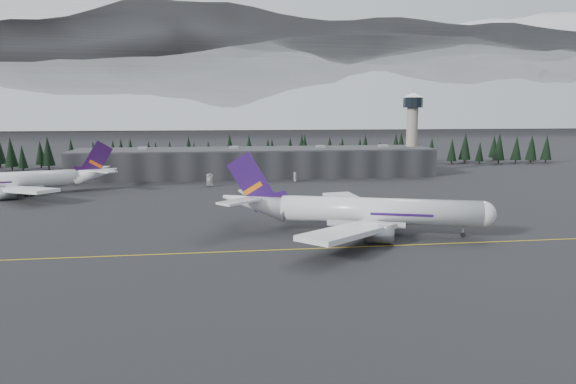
{
  "coord_description": "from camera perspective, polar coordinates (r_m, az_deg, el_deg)",
  "views": [
    {
      "loc": [
        -17.91,
        -107.69,
        29.41
      ],
      "look_at": [
        0.0,
        20.0,
        9.0
      ],
      "focal_mm": 32.0,
      "sensor_mm": 36.0,
      "label": 1
    }
  ],
  "objects": [
    {
      "name": "taxiline",
      "position": [
        111.16,
        1.58,
        -6.35
      ],
      "size": [
        400.0,
        0.4,
        0.02
      ],
      "primitive_type": "cube",
      "color": "gold",
      "rests_on": "ground"
    },
    {
      "name": "ground",
      "position": [
        113.06,
        1.42,
        -6.09
      ],
      "size": [
        1400.0,
        1400.0,
        0.0
      ],
      "primitive_type": "plane",
      "color": "black",
      "rests_on": "ground"
    },
    {
      "name": "jet_parked",
      "position": [
        203.5,
        -27.31,
        1.17
      ],
      "size": [
        61.62,
        55.33,
        18.67
      ],
      "rotation": [
        0.0,
        0.0,
        3.48
      ],
      "color": "silver",
      "rests_on": "ground"
    },
    {
      "name": "control_tower",
      "position": [
        253.42,
        13.64,
        7.39
      ],
      "size": [
        10.0,
        10.0,
        37.7
      ],
      "color": "gray",
      "rests_on": "ground"
    },
    {
      "name": "jet_main",
      "position": [
        125.58,
        7.44,
        -2.06
      ],
      "size": [
        64.62,
        58.26,
        19.51
      ],
      "rotation": [
        0.0,
        0.0,
        -0.31
      ],
      "color": "silver",
      "rests_on": "ground"
    },
    {
      "name": "terminal",
      "position": [
        234.52,
        -3.57,
        3.32
      ],
      "size": [
        160.0,
        30.0,
        12.6
      ],
      "color": "black",
      "rests_on": "ground"
    },
    {
      "name": "gse_vehicle_b",
      "position": [
        216.25,
        0.85,
        1.36
      ],
      "size": [
        4.29,
        3.27,
        1.36
      ],
      "primitive_type": "imported",
      "rotation": [
        0.0,
        0.0,
        -1.09
      ],
      "color": "silver",
      "rests_on": "ground"
    },
    {
      "name": "treeline",
      "position": [
        271.17,
        -4.18,
        4.34
      ],
      "size": [
        360.0,
        20.0,
        15.0
      ],
      "primitive_type": "cube",
      "color": "black",
      "rests_on": "ground"
    },
    {
      "name": "gse_vehicle_a",
      "position": [
        203.96,
        -8.69,
        0.8
      ],
      "size": [
        2.73,
        5.33,
        1.44
      ],
      "primitive_type": "imported",
      "rotation": [
        0.0,
        0.0,
        -0.07
      ],
      "color": "silver",
      "rests_on": "ground"
    },
    {
      "name": "mountain_ridge",
      "position": [
        1108.23,
        -7.11,
        7.41
      ],
      "size": [
        4400.0,
        900.0,
        420.0
      ],
      "primitive_type": null,
      "color": "white",
      "rests_on": "ground"
    }
  ]
}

